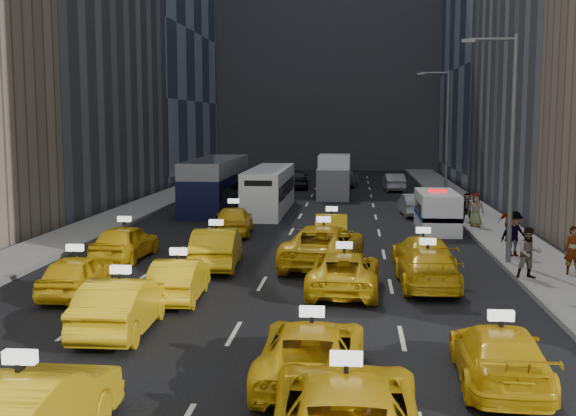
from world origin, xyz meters
name	(u,v)px	position (x,y,z in m)	size (l,w,h in m)	color
ground	(220,358)	(0.00, 0.00, 0.00)	(160.00, 160.00, 0.00)	black
sidewalk_west	(124,215)	(-10.50, 25.00, 0.07)	(3.00, 90.00, 0.15)	gray
sidewalk_east	(482,219)	(10.50, 25.00, 0.07)	(3.00, 90.00, 0.15)	gray
curb_west	(148,215)	(-9.05, 25.00, 0.09)	(0.15, 90.00, 0.18)	slate
curb_east	(456,219)	(9.05, 25.00, 0.09)	(0.15, 90.00, 0.18)	slate
building_backdrop	(329,0)	(0.00, 72.00, 20.00)	(30.00, 12.00, 40.00)	slate
streetlight_near	(509,141)	(9.18, 12.00, 4.92)	(2.15, 0.22, 9.00)	#595B60
streetlight_far	(445,132)	(9.18, 32.00, 4.92)	(2.15, 0.22, 9.00)	#595B60
taxi_2	(346,416)	(3.09, -5.04, 0.78)	(2.59, 5.62, 1.56)	yellow
taxi_5	(122,305)	(-3.04, 1.84, 0.76)	(1.61, 4.61, 1.52)	yellow
taxi_6	(312,351)	(2.31, -1.36, 0.68)	(2.25, 4.87, 1.35)	yellow
taxi_7	(500,355)	(6.38, -1.20, 0.66)	(1.85, 4.56, 1.32)	yellow
taxi_8	(76,275)	(-5.84, 5.68, 0.69)	(1.63, 4.06, 1.38)	yellow
taxi_9	(179,279)	(-2.36, 5.51, 0.68)	(1.43, 4.10, 1.35)	yellow
taxi_10	(344,272)	(2.89, 7.01, 0.69)	(2.28, 4.95, 1.38)	yellow
taxi_11	(427,268)	(5.72, 7.88, 0.70)	(1.96, 4.81, 1.40)	yellow
taxi_12	(125,242)	(-6.18, 11.84, 0.74)	(1.75, 4.34, 1.48)	yellow
taxi_13	(216,248)	(-2.12, 10.60, 0.78)	(1.66, 4.75, 1.57)	yellow
taxi_14	(324,246)	(2.02, 11.29, 0.82)	(2.73, 5.92, 1.64)	yellow
taxi_15	(423,253)	(5.83, 10.69, 0.68)	(1.90, 4.68, 1.36)	yellow
taxi_16	(234,220)	(-2.78, 18.54, 0.75)	(1.78, 4.42, 1.51)	yellow
taxi_17	(332,228)	(2.17, 16.83, 0.69)	(1.46, 4.19, 1.38)	yellow
nypd_van	(437,212)	(7.50, 20.93, 0.98)	(2.49, 5.26, 2.18)	white
double_decker	(216,185)	(-5.64, 28.73, 1.60)	(2.60, 11.11, 3.23)	black
city_bus	(269,190)	(-2.07, 27.90, 1.36)	(2.46, 10.69, 2.75)	white
box_truck	(334,177)	(1.71, 37.07, 1.53)	(2.93, 6.97, 3.10)	white
misc_car_0	(414,205)	(6.79, 26.90, 0.67)	(1.42, 4.06, 1.34)	#97999E
misc_car_1	(235,181)	(-6.45, 41.20, 0.80)	(2.66, 5.77, 1.60)	black
misc_car_2	(344,177)	(2.32, 46.04, 0.81)	(2.26, 5.55, 1.61)	gray
misc_car_3	(296,179)	(-1.67, 43.49, 0.82)	(1.94, 4.81, 1.64)	black
misc_car_4	(394,182)	(6.42, 42.29, 0.71)	(1.50, 4.31, 1.42)	#95979C
pedestrian_0	(574,251)	(11.14, 9.83, 1.04)	(0.65, 0.43, 1.78)	gray
pedestrian_1	(529,253)	(9.40, 9.07, 1.06)	(0.89, 0.49, 1.82)	gray
pedestrian_2	(514,234)	(9.79, 13.33, 1.08)	(1.20, 0.50, 1.86)	gray
pedestrian_3	(509,223)	(10.37, 17.09, 1.00)	(1.00, 0.45, 1.70)	gray
pedestrian_4	(476,210)	(9.60, 21.71, 1.04)	(0.87, 0.47, 1.78)	gray
pedestrian_5	(467,207)	(9.42, 23.51, 0.95)	(1.48, 0.43, 1.59)	gray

